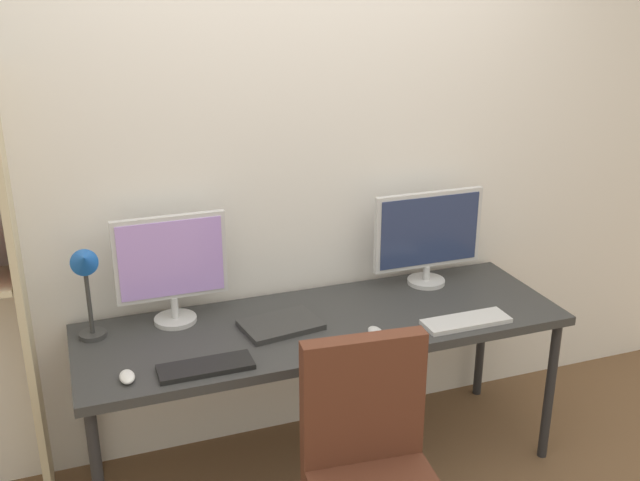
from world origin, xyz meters
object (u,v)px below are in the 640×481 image
desk (324,332)px  keyboard_left (206,367)px  monitor_left (171,265)px  mouse_left_side (376,332)px  mouse_right_side (127,377)px  keyboard_right (466,321)px  laptop_closed (281,325)px  monitor_right (428,235)px  desk_lamp (86,276)px

desk → keyboard_left: (-0.56, -0.23, 0.06)m
monitor_left → mouse_left_side: 0.89m
monitor_left → mouse_left_side: bearing=-28.7°
monitor_left → mouse_right_side: bearing=-120.2°
keyboard_right → laptop_closed: laptop_closed is taller
desk → monitor_right: 0.70m
monitor_left → monitor_right: (1.20, 0.00, -0.02)m
mouse_right_side → laptop_closed: size_ratio=0.30×
keyboard_left → laptop_closed: 0.44m
monitor_left → mouse_right_side: size_ratio=4.94×
monitor_right → desk_lamp: bearing=-178.2°
monitor_left → keyboard_left: (0.04, -0.44, -0.25)m
desk_lamp → mouse_right_side: size_ratio=4.38×
keyboard_right → laptop_closed: 0.79m
desk → keyboard_right: (0.56, -0.23, 0.06)m
keyboard_right → laptop_closed: size_ratio=1.19×
keyboard_right → mouse_right_side: mouse_right_side is taller
keyboard_left → desk: bearing=22.3°
keyboard_right → monitor_right: bearing=84.8°
monitor_left → laptop_closed: 0.52m
desk_lamp → keyboard_left: desk_lamp is taller
laptop_closed → keyboard_right: bearing=-25.5°
monitor_right → mouse_right_side: size_ratio=5.66×
monitor_right → keyboard_left: monitor_right is taller
monitor_left → mouse_right_side: (-0.25, -0.42, -0.25)m
desk → keyboard_left: 0.61m
desk → keyboard_right: bearing=-22.3°
desk → keyboard_left: bearing=-157.7°
monitor_right → keyboard_left: size_ratio=1.52×
mouse_left_side → mouse_right_side: 1.00m
monitor_right → mouse_left_side: (-0.45, -0.41, -0.23)m
keyboard_left → mouse_right_side: size_ratio=3.73×
desk → laptop_closed: bearing=179.0°
mouse_right_side → keyboard_left: bearing=-3.7°
desk_lamp → laptop_closed: (0.75, -0.16, -0.27)m
desk → laptop_closed: 0.20m
desk → monitor_left: monitor_left is taller
desk_lamp → laptop_closed: bearing=-12.1°
desk_lamp → laptop_closed: size_ratio=1.32×
mouse_left_side → laptop_closed: bearing=149.5°
keyboard_right → mouse_left_side: bearing=175.8°
monitor_left → desk_lamp: 0.35m
mouse_left_side → keyboard_left: bearing=-177.6°
keyboard_left → mouse_right_side: mouse_right_side is taller
monitor_left → keyboard_right: (1.16, -0.44, -0.25)m
mouse_left_side → laptop_closed: 0.40m
mouse_right_side → laptop_closed: mouse_right_side is taller
monitor_right → desk: bearing=-160.5°
desk → keyboard_right: size_ratio=5.48×
keyboard_left → laptop_closed: laptop_closed is taller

